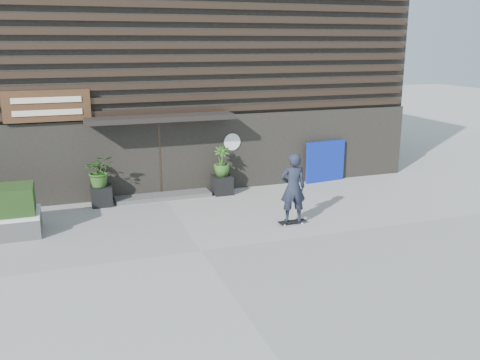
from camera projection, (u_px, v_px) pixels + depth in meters
name	position (u px, v px, depth m)	size (l,w,h in m)	color
ground	(201.00, 251.00, 12.24)	(80.00, 80.00, 0.00)	#9D9A95
entrance_step	(163.00, 196.00, 16.42)	(3.00, 0.80, 0.12)	#4B4B48
planter_pot_left	(101.00, 196.00, 15.57)	(0.60, 0.60, 0.60)	black
bamboo_left	(100.00, 171.00, 15.37)	(0.86, 0.75, 0.96)	#2D591E
planter_pot_right	(222.00, 185.00, 16.78)	(0.60, 0.60, 0.60)	black
bamboo_right	(222.00, 161.00, 16.58)	(0.54, 0.54, 0.96)	#2D591E
blue_tarp	(325.00, 161.00, 18.18)	(1.54, 0.12, 1.44)	#0B1E95
building	(133.00, 63.00, 20.30)	(18.00, 11.00, 8.00)	black
skateboarder	(293.00, 188.00, 13.76)	(0.78, 0.57, 1.97)	black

